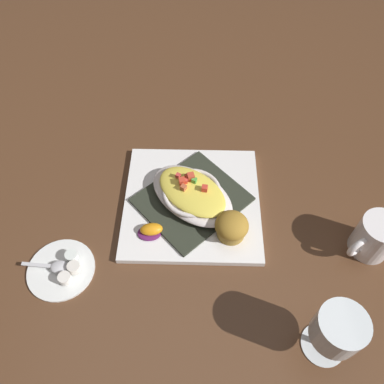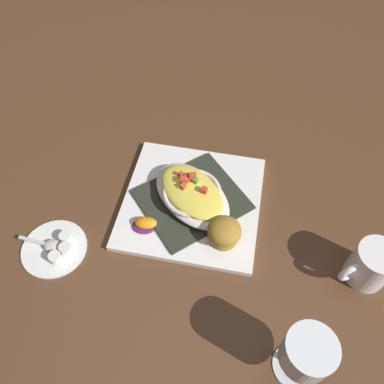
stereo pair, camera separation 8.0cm
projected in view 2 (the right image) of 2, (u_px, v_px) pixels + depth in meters
name	position (u px, v px, depth m)	size (l,w,h in m)	color
ground_plane	(192.00, 204.00, 0.83)	(2.60, 2.60, 0.00)	#53341F
square_plate	(192.00, 202.00, 0.83)	(0.29, 0.29, 0.01)	white
folded_napkin	(192.00, 199.00, 0.82)	(0.18, 0.20, 0.01)	#2A2F24
gratin_dish	(192.00, 193.00, 0.80)	(0.23, 0.22, 0.05)	silver
muffin	(224.00, 232.00, 0.75)	(0.07, 0.07, 0.05)	olive
orange_garnish	(145.00, 224.00, 0.78)	(0.04, 0.05, 0.02)	#5C1D55
coffee_mug	(370.00, 266.00, 0.71)	(0.08, 0.10, 0.09)	white
stemmed_glass	(307.00, 354.00, 0.57)	(0.08, 0.08, 0.12)	white
creamer_saucer	(54.00, 248.00, 0.77)	(0.13, 0.13, 0.01)	white
spoon	(51.00, 245.00, 0.76)	(0.03, 0.09, 0.01)	silver
creamer_cup_0	(55.00, 257.00, 0.74)	(0.02, 0.02, 0.02)	white
creamer_cup_1	(66.00, 248.00, 0.75)	(0.02, 0.02, 0.02)	white
creamer_cup_2	(66.00, 237.00, 0.77)	(0.02, 0.02, 0.02)	white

